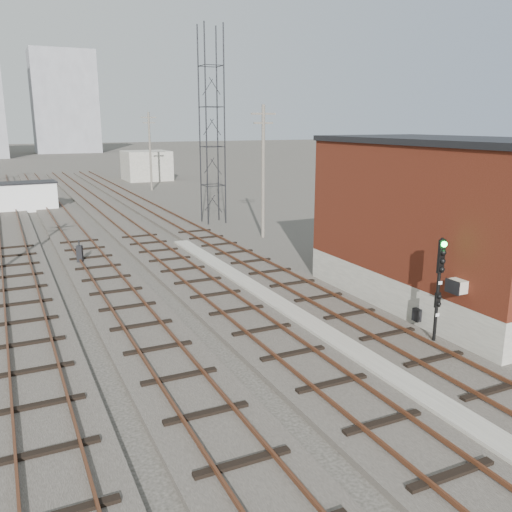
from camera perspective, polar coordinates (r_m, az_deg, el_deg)
ground at (r=66.62m, az=-16.79°, el=6.54°), size 320.00×320.00×0.00m
track_right at (r=46.76m, az=-9.68°, el=4.16°), size 3.20×90.00×0.39m
track_mid_right at (r=45.86m, az=-14.50°, el=3.73°), size 3.20×90.00×0.39m
track_mid_left at (r=45.30m, az=-19.46°, el=3.25°), size 3.20×90.00×0.39m
track_left at (r=45.08m, az=-24.51°, el=2.75°), size 3.20×90.00×0.39m
platform_curb at (r=23.34m, az=2.67°, el=-5.42°), size 0.90×28.00×0.26m
brick_building at (r=24.99m, az=19.34°, el=3.39°), size 6.54×12.20×7.22m
lattice_tower at (r=43.26m, az=-4.66°, el=13.39°), size 1.60×1.60×15.00m
utility_pole_right_a at (r=37.35m, az=0.76°, el=9.21°), size 1.80×0.24×9.00m
utility_pole_right_b at (r=65.57m, az=-11.09°, el=10.97°), size 1.80×0.24×9.00m
apartment_right at (r=156.53m, az=-19.52°, el=15.01°), size 16.00×12.00×26.00m
shed_right at (r=77.97m, az=-11.45°, el=9.32°), size 6.00×6.00×4.00m
signal_mast at (r=20.08m, az=18.71°, el=-2.81°), size 0.40×0.41×3.98m
switch_stand at (r=32.01m, az=-18.06°, el=0.18°), size 0.41×0.41×1.34m
site_trailer at (r=53.66m, az=-23.54°, el=5.76°), size 6.37×3.03×2.63m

